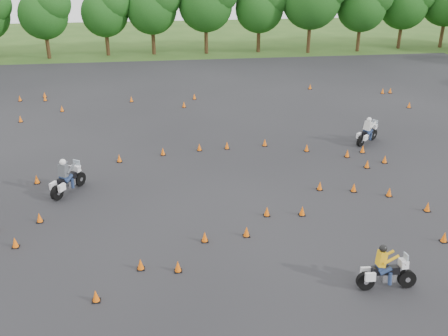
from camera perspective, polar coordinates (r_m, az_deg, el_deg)
name	(u,v)px	position (r m, az deg, el deg)	size (l,w,h in m)	color
ground	(236,228)	(22.71, 1.34, -6.84)	(140.00, 140.00, 0.00)	#2D5119
asphalt_pad	(219,173)	(27.98, -0.54, -0.59)	(62.00, 62.00, 0.00)	black
treeline	(208,20)	(54.78, -1.81, 16.52)	(86.70, 32.40, 10.66)	#184614
traffic_cones	(213,171)	(27.65, -1.25, -0.40)	(36.37, 33.66, 0.45)	#F0600A
rider_grey	(67,175)	(26.64, -17.49, -0.78)	(2.52, 0.77, 1.95)	#474A4F
rider_yellow	(389,269)	(19.49, 18.30, -10.91)	(2.25, 0.69, 1.74)	gold
rider_white	(368,130)	(33.35, 16.10, 4.23)	(2.33, 0.72, 1.80)	beige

